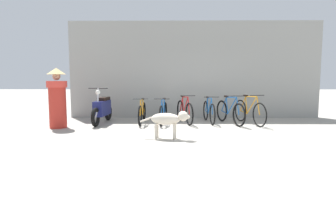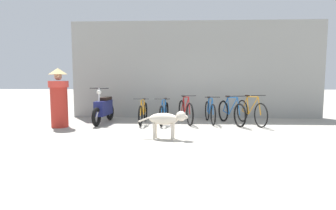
# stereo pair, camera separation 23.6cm
# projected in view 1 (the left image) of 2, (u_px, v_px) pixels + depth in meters

# --- Properties ---
(ground_plane) EXTENTS (60.00, 60.00, 0.00)m
(ground_plane) POSITION_uv_depth(u_px,v_px,m) (205.00, 136.00, 6.31)
(ground_plane) COLOR #9E998E
(shop_wall_back) EXTENTS (8.83, 0.20, 3.39)m
(shop_wall_back) POSITION_uv_depth(u_px,v_px,m) (194.00, 70.00, 9.30)
(shop_wall_back) COLOR gray
(shop_wall_back) RESTS_ON ground
(bicycle_0) EXTENTS (0.46, 1.62, 0.80)m
(bicycle_0) POSITION_uv_depth(u_px,v_px,m) (142.00, 113.00, 8.12)
(bicycle_0) COLOR black
(bicycle_0) RESTS_ON ground
(bicycle_1) EXTENTS (0.46, 1.67, 0.80)m
(bicycle_1) POSITION_uv_depth(u_px,v_px,m) (163.00, 113.00, 8.11)
(bicycle_1) COLOR black
(bicycle_1) RESTS_ON ground
(bicycle_2) EXTENTS (0.53, 1.60, 0.89)m
(bicycle_2) POSITION_uv_depth(u_px,v_px,m) (185.00, 112.00, 8.17)
(bicycle_2) COLOR black
(bicycle_2) RESTS_ON ground
(bicycle_3) EXTENTS (0.46, 1.61, 0.85)m
(bicycle_3) POSITION_uv_depth(u_px,v_px,m) (209.00, 112.00, 8.25)
(bicycle_3) COLOR black
(bicycle_3) RESTS_ON ground
(bicycle_4) EXTENTS (0.60, 1.70, 0.89)m
(bicycle_4) POSITION_uv_depth(u_px,v_px,m) (230.00, 112.00, 8.02)
(bicycle_4) COLOR black
(bicycle_4) RESTS_ON ground
(bicycle_5) EXTENTS (0.56, 1.76, 0.91)m
(bicycle_5) POSITION_uv_depth(u_px,v_px,m) (249.00, 112.00, 8.00)
(bicycle_5) COLOR black
(bicycle_5) RESTS_ON ground
(motorcycle) EXTENTS (0.58, 1.76, 1.12)m
(motorcycle) POSITION_uv_depth(u_px,v_px,m) (102.00, 109.00, 8.09)
(motorcycle) COLOR black
(motorcycle) RESTS_ON ground
(stray_dog) EXTENTS (1.17, 0.38, 0.65)m
(stray_dog) POSITION_uv_depth(u_px,v_px,m) (169.00, 119.00, 5.97)
(stray_dog) COLOR beige
(stray_dog) RESTS_ON ground
(person_in_robes) EXTENTS (0.57, 0.57, 1.68)m
(person_in_robes) POSITION_uv_depth(u_px,v_px,m) (57.00, 97.00, 7.33)
(person_in_robes) COLOR #B72D23
(person_in_robes) RESTS_ON ground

